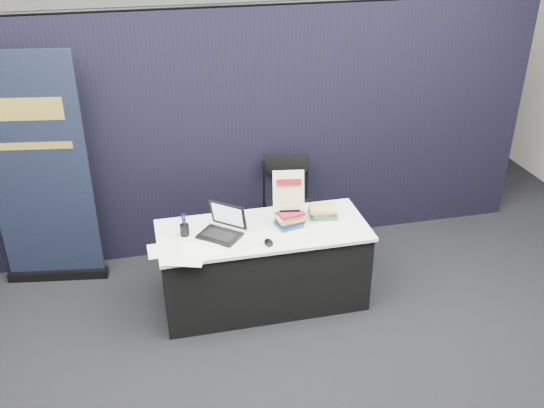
{
  "coord_description": "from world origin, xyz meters",
  "views": [
    {
      "loc": [
        -0.94,
        -3.81,
        3.36
      ],
      "look_at": [
        0.08,
        0.55,
        0.98
      ],
      "focal_mm": 40.0,
      "sensor_mm": 36.0,
      "label": 1
    }
  ],
  "objects_px": {
    "stacking_chair": "(290,205)",
    "laptop": "(219,228)",
    "book_stack_tall": "(289,218)",
    "book_stack_short": "(323,212)",
    "pullup_banner": "(42,187)",
    "display_table": "(263,266)",
    "info_sign": "(289,191)"
  },
  "relations": [
    {
      "from": "laptop",
      "to": "book_stack_short",
      "type": "xyz_separation_m",
      "value": [
        0.94,
        0.09,
        -0.01
      ]
    },
    {
      "from": "info_sign",
      "to": "pullup_banner",
      "type": "bearing_deg",
      "value": 168.54
    },
    {
      "from": "book_stack_tall",
      "to": "info_sign",
      "type": "bearing_deg",
      "value": 90.0
    },
    {
      "from": "laptop",
      "to": "stacking_chair",
      "type": "relative_size",
      "value": 0.44
    },
    {
      "from": "book_stack_tall",
      "to": "book_stack_short",
      "type": "xyz_separation_m",
      "value": [
        0.34,
        0.09,
        -0.02
      ]
    },
    {
      "from": "book_stack_short",
      "to": "pullup_banner",
      "type": "distance_m",
      "value": 2.51
    },
    {
      "from": "laptop",
      "to": "pullup_banner",
      "type": "height_order",
      "value": "pullup_banner"
    },
    {
      "from": "book_stack_tall",
      "to": "book_stack_short",
      "type": "bearing_deg",
      "value": 15.14
    },
    {
      "from": "book_stack_tall",
      "to": "info_sign",
      "type": "xyz_separation_m",
      "value": [
        0.0,
        0.03,
        0.24
      ]
    },
    {
      "from": "laptop",
      "to": "pullup_banner",
      "type": "distance_m",
      "value": 1.67
    },
    {
      "from": "pullup_banner",
      "to": "display_table",
      "type": "bearing_deg",
      "value": -14.85
    },
    {
      "from": "laptop",
      "to": "display_table",
      "type": "bearing_deg",
      "value": 39.53
    },
    {
      "from": "display_table",
      "to": "info_sign",
      "type": "height_order",
      "value": "info_sign"
    },
    {
      "from": "book_stack_tall",
      "to": "pullup_banner",
      "type": "xyz_separation_m",
      "value": [
        -2.06,
        0.8,
        0.15
      ]
    },
    {
      "from": "display_table",
      "to": "pullup_banner",
      "type": "distance_m",
      "value": 2.09
    },
    {
      "from": "pullup_banner",
      "to": "stacking_chair",
      "type": "relative_size",
      "value": 2.13
    },
    {
      "from": "book_stack_tall",
      "to": "info_sign",
      "type": "distance_m",
      "value": 0.25
    },
    {
      "from": "stacking_chair",
      "to": "book_stack_short",
      "type": "bearing_deg",
      "value": -64.14
    },
    {
      "from": "display_table",
      "to": "laptop",
      "type": "bearing_deg",
      "value": 179.33
    },
    {
      "from": "display_table",
      "to": "book_stack_tall",
      "type": "bearing_deg",
      "value": 0.55
    },
    {
      "from": "info_sign",
      "to": "stacking_chair",
      "type": "bearing_deg",
      "value": 82.73
    },
    {
      "from": "book_stack_tall",
      "to": "pullup_banner",
      "type": "relative_size",
      "value": 0.11
    },
    {
      "from": "book_stack_short",
      "to": "stacking_chair",
      "type": "distance_m",
      "value": 0.66
    },
    {
      "from": "display_table",
      "to": "book_stack_tall",
      "type": "relative_size",
      "value": 7.23
    },
    {
      "from": "laptop",
      "to": "info_sign",
      "type": "distance_m",
      "value": 0.66
    },
    {
      "from": "display_table",
      "to": "info_sign",
      "type": "relative_size",
      "value": 5.02
    },
    {
      "from": "info_sign",
      "to": "stacking_chair",
      "type": "distance_m",
      "value": 0.85
    },
    {
      "from": "stacking_chair",
      "to": "laptop",
      "type": "bearing_deg",
      "value": -126.81
    },
    {
      "from": "pullup_banner",
      "to": "book_stack_tall",
      "type": "bearing_deg",
      "value": -12.43
    },
    {
      "from": "display_table",
      "to": "laptop",
      "type": "relative_size",
      "value": 4.01
    },
    {
      "from": "book_stack_short",
      "to": "pullup_banner",
      "type": "height_order",
      "value": "pullup_banner"
    },
    {
      "from": "laptop",
      "to": "book_stack_tall",
      "type": "bearing_deg",
      "value": 39.99
    }
  ]
}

